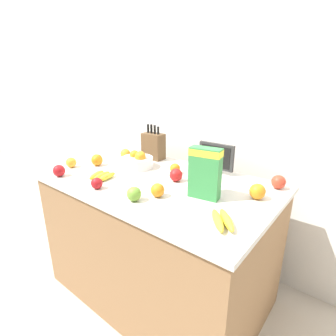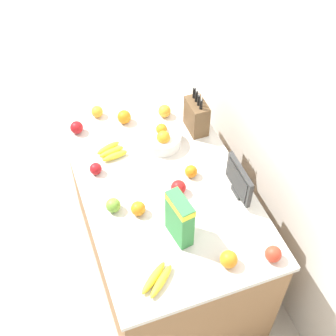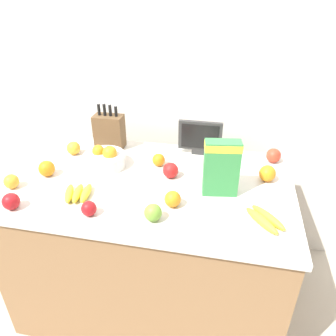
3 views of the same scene
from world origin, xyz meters
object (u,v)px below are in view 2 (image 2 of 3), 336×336
cereal_box (180,217)px  orange_near_bowl (165,111)px  orange_front_center (97,112)px  orange_back_center (124,117)px  apple_middle (273,254)px  orange_by_cereal (229,259)px  orange_mid_right (191,171)px  apple_leftmost (96,169)px  apple_near_bananas (113,205)px  small_monitor (239,180)px  fruit_bowl (162,139)px  banana_bunch_right (112,152)px  banana_bunch_left (157,280)px  apple_front (77,127)px  knife_block (197,116)px  apple_rear (178,188)px  orange_mid_left (138,209)px

cereal_box → orange_near_bowl: (-0.87, 0.23, -0.11)m
orange_front_center → orange_back_center: bearing=52.1°
cereal_box → apple_middle: (0.28, 0.37, -0.11)m
orange_by_cereal → orange_mid_right: (-0.58, 0.04, -0.01)m
apple_leftmost → apple_near_bananas: apple_near_bananas is taller
small_monitor → orange_back_center: (-0.76, -0.41, -0.07)m
fruit_bowl → banana_bunch_right: bearing=-94.3°
orange_near_bowl → apple_near_bananas: bearing=-39.5°
small_monitor → apple_near_bananas: 0.67m
fruit_bowl → banana_bunch_left: bearing=-20.8°
apple_middle → orange_mid_right: size_ratio=1.15×
apple_front → orange_front_center: (-0.10, 0.15, -0.00)m
cereal_box → banana_bunch_left: 0.31m
orange_back_center → orange_mid_right: (0.55, 0.22, -0.01)m
knife_block → small_monitor: knife_block is taller
knife_block → cereal_box: (0.70, -0.37, 0.05)m
apple_front → apple_rear: 0.77m
apple_near_bananas → apple_rear: bearing=89.1°
orange_mid_left → orange_front_center: 0.81m
orange_front_center → orange_near_bowl: bearing=70.4°
cereal_box → apple_middle: cereal_box is taller
fruit_bowl → orange_near_bowl: fruit_bowl is taller
apple_near_bananas → orange_front_center: apple_near_bananas is taller
banana_bunch_left → apple_rear: 0.55m
knife_block → orange_front_center: knife_block is taller
orange_back_center → orange_by_cereal: size_ratio=0.99×
apple_middle → apple_near_bananas: bearing=-130.4°
apple_leftmost → orange_by_cereal: bearing=29.9°
cereal_box → fruit_bowl: 0.66m
banana_bunch_right → orange_mid_left: 0.46m
apple_leftmost → orange_back_center: orange_back_center is taller
orange_near_bowl → orange_mid_right: 0.52m
fruit_bowl → orange_back_center: size_ratio=2.68×
apple_front → banana_bunch_right: bearing=30.5°
banana_bunch_right → apple_middle: bearing=30.0°
small_monitor → orange_by_cereal: size_ratio=2.95×
small_monitor → orange_front_center: small_monitor is taller
knife_block → orange_mid_right: size_ratio=4.42×
apple_rear → knife_block: bearing=147.3°
orange_mid_left → banana_bunch_left: bearing=-5.1°
knife_block → apple_near_bananas: size_ratio=4.00×
knife_block → orange_front_center: bearing=-120.7°
banana_bunch_right → orange_near_bowl: 0.46m
banana_bunch_left → apple_near_bananas: (-0.47, -0.08, 0.02)m
knife_block → orange_mid_left: (0.49, -0.52, -0.07)m
apple_front → apple_leftmost: apple_front is taller
small_monitor → orange_by_cereal: 0.44m
apple_near_bananas → apple_middle: (0.54, 0.64, 0.00)m
cereal_box → orange_by_cereal: (0.23, 0.16, -0.11)m
apple_rear → orange_back_center: 0.65m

